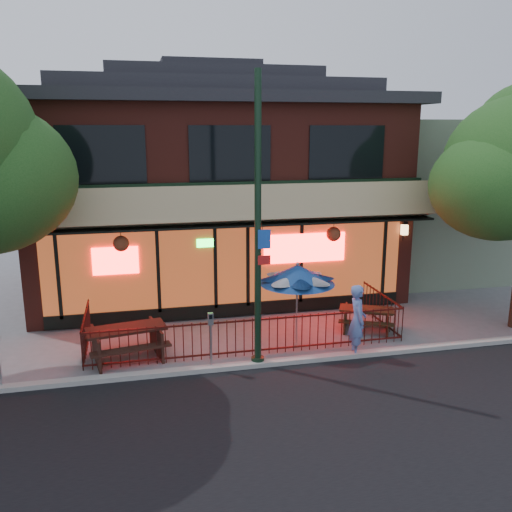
{
  "coord_description": "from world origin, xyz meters",
  "views": [
    {
      "loc": [
        -2.79,
        -12.53,
        5.72
      ],
      "look_at": [
        0.5,
        2.0,
        2.19
      ],
      "focal_mm": 38.0,
      "sensor_mm": 36.0,
      "label": 1
    }
  ],
  "objects_px": {
    "parking_meter_near": "(211,331)",
    "picnic_table_right": "(366,316)",
    "pedestrian": "(357,320)",
    "patio_umbrella": "(297,274)",
    "street_light": "(258,240)",
    "picnic_table_left": "(127,338)"
  },
  "relations": [
    {
      "from": "parking_meter_near",
      "to": "picnic_table_right",
      "type": "bearing_deg",
      "value": 18.86
    },
    {
      "from": "pedestrian",
      "to": "patio_umbrella",
      "type": "bearing_deg",
      "value": 58.93
    },
    {
      "from": "picnic_table_right",
      "to": "patio_umbrella",
      "type": "xyz_separation_m",
      "value": [
        -2.27,
        -0.51,
        1.51
      ]
    },
    {
      "from": "picnic_table_right",
      "to": "street_light",
      "type": "bearing_deg",
      "value": -155.66
    },
    {
      "from": "picnic_table_left",
      "to": "patio_umbrella",
      "type": "xyz_separation_m",
      "value": [
        4.48,
        0.01,
        1.4
      ]
    },
    {
      "from": "pedestrian",
      "to": "picnic_table_right",
      "type": "bearing_deg",
      "value": -23.36
    },
    {
      "from": "picnic_table_right",
      "to": "patio_umbrella",
      "type": "relative_size",
      "value": 0.83
    },
    {
      "from": "picnic_table_right",
      "to": "patio_umbrella",
      "type": "distance_m",
      "value": 2.77
    },
    {
      "from": "picnic_table_right",
      "to": "parking_meter_near",
      "type": "xyz_separation_m",
      "value": [
        -4.76,
        -1.62,
        0.54
      ]
    },
    {
      "from": "picnic_table_left",
      "to": "pedestrian",
      "type": "relative_size",
      "value": 1.17
    },
    {
      "from": "picnic_table_left",
      "to": "picnic_table_right",
      "type": "height_order",
      "value": "picnic_table_left"
    },
    {
      "from": "picnic_table_left",
      "to": "picnic_table_right",
      "type": "distance_m",
      "value": 6.77
    },
    {
      "from": "street_light",
      "to": "pedestrian",
      "type": "distance_m",
      "value": 3.43
    },
    {
      "from": "picnic_table_left",
      "to": "parking_meter_near",
      "type": "bearing_deg",
      "value": -28.89
    },
    {
      "from": "pedestrian",
      "to": "parking_meter_near",
      "type": "height_order",
      "value": "pedestrian"
    },
    {
      "from": "street_light",
      "to": "parking_meter_near",
      "type": "xyz_separation_m",
      "value": [
        -1.16,
        0.0,
        -2.17
      ]
    },
    {
      "from": "pedestrian",
      "to": "parking_meter_near",
      "type": "distance_m",
      "value": 3.78
    },
    {
      "from": "street_light",
      "to": "picnic_table_right",
      "type": "xyz_separation_m",
      "value": [
        3.6,
        1.63,
        -2.72
      ]
    },
    {
      "from": "patio_umbrella",
      "to": "picnic_table_left",
      "type": "bearing_deg",
      "value": -179.82
    },
    {
      "from": "patio_umbrella",
      "to": "pedestrian",
      "type": "distance_m",
      "value": 1.96
    },
    {
      "from": "picnic_table_left",
      "to": "patio_umbrella",
      "type": "height_order",
      "value": "patio_umbrella"
    },
    {
      "from": "street_light",
      "to": "patio_umbrella",
      "type": "height_order",
      "value": "street_light"
    }
  ]
}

